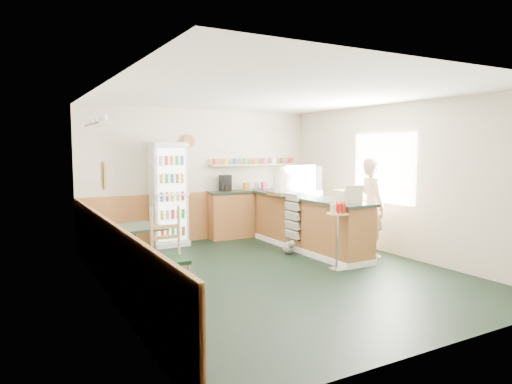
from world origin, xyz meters
TOP-DOWN VIEW (x-y plane):
  - ground at (0.00, 0.00)m, footprint 6.00×6.00m
  - room_envelope at (-0.23, 0.73)m, footprint 5.04×6.02m
  - service_counter at (1.35, 1.07)m, footprint 0.68×3.01m
  - back_counter at (1.19, 2.80)m, footprint 2.24×0.42m
  - drinks_fridge at (-0.80, 2.74)m, footprint 0.67×0.55m
  - display_case at (1.35, 1.54)m, footprint 0.97×0.51m
  - cash_register at (1.35, -0.01)m, footprint 0.42×0.44m
  - shopkeeper at (2.05, 0.13)m, footprint 0.57×0.68m
  - condiment_stand at (0.91, -0.31)m, footprint 0.34×0.34m
  - newspaper_rack at (0.99, 1.08)m, footprint 0.09×0.43m
  - cafe_table at (-2.05, 0.56)m, footprint 0.85×0.85m
  - cafe_chair at (-1.78, -0.13)m, footprint 0.44×0.44m
  - dog_doorstop at (0.84, 0.96)m, footprint 0.22×0.28m

SIDE VIEW (x-z plane):
  - ground at x=0.00m, z-range 0.00..0.00m
  - dog_doorstop at x=0.84m, z-range -0.01..0.26m
  - service_counter at x=1.35m, z-range -0.04..0.97m
  - back_counter at x=1.19m, z-range -0.30..1.39m
  - cafe_table at x=-2.05m, z-range 0.17..0.98m
  - cafe_chair at x=-1.78m, z-range 0.02..1.18m
  - newspaper_rack at x=0.99m, z-range 0.23..1.09m
  - condiment_stand at x=0.91m, z-range 0.20..1.26m
  - shopkeeper at x=2.05m, z-range 0.00..1.75m
  - drinks_fridge at x=-0.80m, z-range 0.00..2.02m
  - cash_register at x=1.35m, z-range 1.01..1.22m
  - display_case at x=1.35m, z-range 1.01..1.56m
  - room_envelope at x=-0.23m, z-range 0.16..2.88m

